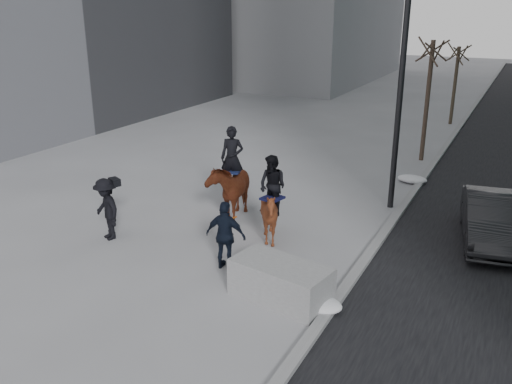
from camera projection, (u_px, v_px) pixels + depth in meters
The scene contains 12 objects.
ground at pixel (235, 261), 13.89m from camera, with size 120.00×120.00×0.00m, color gray.
curb at pixel (428, 172), 20.98m from camera, with size 0.25×90.00×0.12m, color gray.
planter at pixel (281, 282), 11.96m from camera, with size 2.18×1.09×0.87m, color gray.
car_near at pixel (491, 219), 14.82m from camera, with size 1.40×4.01×1.32m, color black.
tree_near at pixel (428, 95), 21.87m from camera, with size 1.20×1.20×5.42m, color #34261E, non-canonical shape.
tree_far at pixel (455, 82), 28.77m from camera, with size 1.20×1.20×4.55m, color #35281F, non-canonical shape.
mounted_left at pixel (230, 185), 16.42m from camera, with size 1.51×2.35×2.80m.
mounted_right at pixel (270, 209), 14.65m from camera, with size 1.59×1.71×2.44m.
feeder at pixel (226, 236), 13.24m from camera, with size 1.08×0.92×1.75m.
camera_crew at pixel (107, 209), 14.93m from camera, with size 1.30×1.07×1.75m.
lamppost at pixel (402, 49), 15.69m from camera, with size 0.25×2.68×9.09m.
snow_piles at pixel (373, 230), 15.43m from camera, with size 1.13×10.45×0.29m.
Camera 1 is at (6.17, -10.90, 6.27)m, focal length 38.00 mm.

